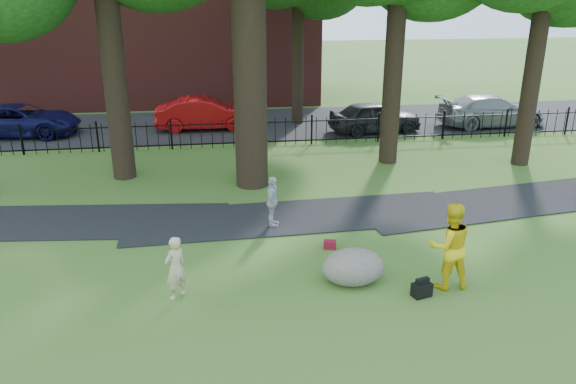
{
  "coord_description": "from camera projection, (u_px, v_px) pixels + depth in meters",
  "views": [
    {
      "loc": [
        -1.34,
        -11.41,
        6.52
      ],
      "look_at": [
        0.55,
        2.0,
        1.53
      ],
      "focal_mm": 35.0,
      "sensor_mm": 36.0,
      "label": 1
    }
  ],
  "objects": [
    {
      "name": "iron_fence",
      "position": [
        243.0,
        133.0,
        23.97
      ],
      "size": [
        44.0,
        0.04,
        1.2
      ],
      "color": "black",
      "rests_on": "ground"
    },
    {
      "name": "footpath",
      "position": [
        294.0,
        217.0,
        16.79
      ],
      "size": [
        36.07,
        3.85,
        0.03
      ],
      "primitive_type": "cube",
      "rotation": [
        0.0,
        0.0,
        0.03
      ],
      "color": "black",
      "rests_on": "ground"
    },
    {
      "name": "man",
      "position": [
        450.0,
        246.0,
        12.59
      ],
      "size": [
        1.0,
        0.78,
        2.06
      ],
      "primitive_type": "imported",
      "rotation": [
        0.0,
        0.0,
        3.15
      ],
      "color": "yellow",
      "rests_on": "ground"
    },
    {
      "name": "grey_car",
      "position": [
        375.0,
        117.0,
        26.32
      ],
      "size": [
        4.44,
        2.17,
        1.46
      ],
      "primitive_type": "imported",
      "rotation": [
        0.0,
        0.0,
        1.68
      ],
      "color": "black",
      "rests_on": "ground"
    },
    {
      "name": "pedestrian",
      "position": [
        272.0,
        202.0,
        15.93
      ],
      "size": [
        0.58,
        0.94,
        1.49
      ],
      "primitive_type": "imported",
      "rotation": [
        0.0,
        0.0,
        1.31
      ],
      "color": "#B4B5BA",
      "rests_on": "ground"
    },
    {
      "name": "silver_car",
      "position": [
        491.0,
        111.0,
        27.44
      ],
      "size": [
        5.3,
        2.32,
        1.52
      ],
      "primitive_type": "imported",
      "rotation": [
        0.0,
        0.0,
        1.61
      ],
      "color": "gray",
      "rests_on": "ground"
    },
    {
      "name": "red_sedan",
      "position": [
        205.0,
        114.0,
        26.79
      ],
      "size": [
        4.69,
        1.64,
        1.54
      ],
      "primitive_type": "imported",
      "rotation": [
        0.0,
        0.0,
        1.57
      ],
      "color": "#B00D0E",
      "rests_on": "ground"
    },
    {
      "name": "ground",
      "position": [
        277.0,
        284.0,
        13.03
      ],
      "size": [
        120.0,
        120.0,
        0.0
      ],
      "primitive_type": "plane",
      "color": "#3A6724",
      "rests_on": "ground"
    },
    {
      "name": "red_bag",
      "position": [
        330.0,
        245.0,
        14.76
      ],
      "size": [
        0.37,
        0.28,
        0.22
      ],
      "primitive_type": "cube",
      "rotation": [
        0.0,
        0.0,
        -0.26
      ],
      "color": "maroon",
      "rests_on": "ground"
    },
    {
      "name": "backpack",
      "position": [
        422.0,
        290.0,
        12.48
      ],
      "size": [
        0.48,
        0.38,
        0.32
      ],
      "primitive_type": "cube",
      "rotation": [
        0.0,
        0.0,
        0.29
      ],
      "color": "black",
      "rests_on": "ground"
    },
    {
      "name": "woman",
      "position": [
        175.0,
        268.0,
        12.23
      ],
      "size": [
        0.63,
        0.62,
        1.47
      ],
      "primitive_type": "imported",
      "rotation": [
        0.0,
        0.0,
        3.87
      ],
      "color": "#C7B689",
      "rests_on": "ground"
    },
    {
      "name": "boulder",
      "position": [
        353.0,
        265.0,
        13.02
      ],
      "size": [
        1.67,
        1.39,
        0.86
      ],
      "primitive_type": "ellipsoid",
      "rotation": [
        0.0,
        0.0,
        -0.21
      ],
      "color": "#686457",
      "rests_on": "ground"
    },
    {
      "name": "navy_van",
      "position": [
        21.0,
        120.0,
        25.69
      ],
      "size": [
        5.39,
        2.93,
        1.44
      ],
      "primitive_type": "imported",
      "rotation": [
        0.0,
        0.0,
        1.46
      ],
      "color": "#0D0F43",
      "rests_on": "ground"
    },
    {
      "name": "street",
      "position": [
        238.0,
        125.0,
        27.9
      ],
      "size": [
        80.0,
        7.0,
        0.02
      ],
      "primitive_type": "cube",
      "color": "black",
      "rests_on": "ground"
    }
  ]
}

